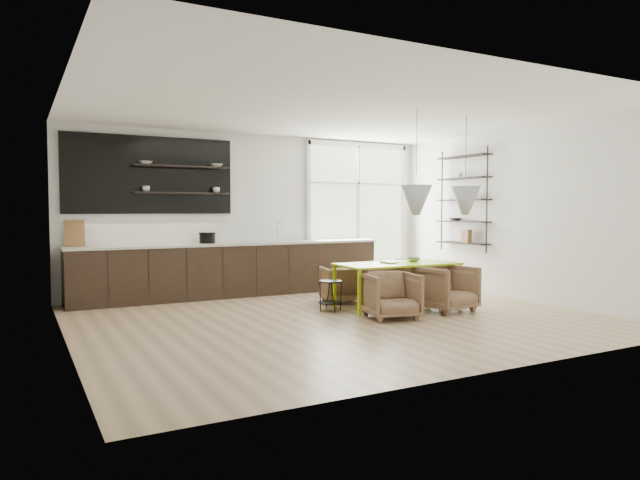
% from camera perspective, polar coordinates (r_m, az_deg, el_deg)
% --- Properties ---
extents(room, '(7.02, 6.01, 2.91)m').
position_cam_1_polar(room, '(9.17, 1.61, 2.69)').
color(room, tan).
rests_on(room, ground).
extents(kitchen_run, '(5.54, 0.69, 2.75)m').
position_cam_1_polar(kitchen_run, '(10.14, -9.19, -2.21)').
color(kitchen_run, black).
rests_on(kitchen_run, ground).
extents(right_shelving, '(0.26, 1.22, 1.90)m').
position_cam_1_polar(right_shelving, '(10.88, 14.22, 3.65)').
color(right_shelving, black).
rests_on(right_shelving, ground).
extents(dining_table, '(1.93, 0.94, 0.69)m').
position_cam_1_polar(dining_table, '(8.92, 7.80, -2.59)').
color(dining_table, '#A9D20E').
rests_on(dining_table, ground).
extents(armchair_back_left, '(0.78, 0.80, 0.60)m').
position_cam_1_polar(armchair_back_left, '(9.37, 2.21, -4.44)').
color(armchair_back_left, brown).
rests_on(armchair_back_left, ground).
extents(armchair_back_right, '(0.86, 0.87, 0.67)m').
position_cam_1_polar(armchair_back_right, '(9.82, 7.80, -3.90)').
color(armchair_back_right, brown).
rests_on(armchair_back_right, ground).
extents(armchair_front_left, '(0.83, 0.84, 0.64)m').
position_cam_1_polar(armchair_front_left, '(8.03, 7.13, -5.53)').
color(armchair_front_left, brown).
rests_on(armchair_front_left, ground).
extents(armchair_front_right, '(0.83, 0.85, 0.69)m').
position_cam_1_polar(armchair_front_right, '(8.74, 12.50, -4.74)').
color(armchair_front_right, brown).
rests_on(armchair_front_right, ground).
extents(wire_stool, '(0.36, 0.36, 0.46)m').
position_cam_1_polar(wire_stool, '(8.56, 1.07, -5.17)').
color(wire_stool, black).
rests_on(wire_stool, ground).
extents(table_book, '(0.22, 0.29, 0.03)m').
position_cam_1_polar(table_book, '(8.84, 6.45, -2.24)').
color(table_book, white).
rests_on(table_book, dining_table).
extents(table_bowl, '(0.21, 0.21, 0.06)m').
position_cam_1_polar(table_bowl, '(9.20, 9.36, -1.95)').
color(table_bowl, '#59874B').
rests_on(table_bowl, dining_table).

